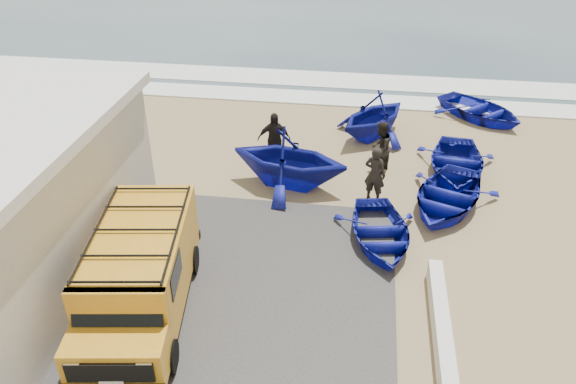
{
  "coord_description": "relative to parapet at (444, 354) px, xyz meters",
  "views": [
    {
      "loc": [
        2.87,
        -12.01,
        9.69
      ],
      "look_at": [
        0.84,
        1.75,
        1.2
      ],
      "focal_mm": 35.0,
      "sensor_mm": 36.0,
      "label": 1
    }
  ],
  "objects": [
    {
      "name": "ground",
      "position": [
        -5.0,
        3.0,
        -0.28
      ],
      "size": [
        160.0,
        160.0,
        0.0
      ],
      "primitive_type": "plane",
      "color": "#9D835B"
    },
    {
      "name": "slab",
      "position": [
        -7.0,
        1.0,
        -0.25
      ],
      "size": [
        12.0,
        10.0,
        0.05
      ],
      "primitive_type": "cube",
      "color": "#43403D",
      "rests_on": "ground"
    },
    {
      "name": "surf_line",
      "position": [
        -5.0,
        15.0,
        -0.25
      ],
      "size": [
        180.0,
        1.6,
        0.06
      ],
      "primitive_type": "cube",
      "color": "white",
      "rests_on": "ground"
    },
    {
      "name": "surf_wash",
      "position": [
        -5.0,
        17.5,
        -0.26
      ],
      "size": [
        180.0,
        2.2,
        0.04
      ],
      "primitive_type": "cube",
      "color": "white",
      "rests_on": "ground"
    },
    {
      "name": "parapet",
      "position": [
        0.0,
        0.0,
        0.0
      ],
      "size": [
        0.35,
        6.0,
        0.55
      ],
      "primitive_type": "cube",
      "color": "silver",
      "rests_on": "ground"
    },
    {
      "name": "van",
      "position": [
        -7.08,
        0.65,
        0.95
      ],
      "size": [
        2.83,
        5.54,
        2.27
      ],
      "rotation": [
        0.0,
        0.0,
        0.15
      ],
      "color": "orange",
      "rests_on": "ground"
    },
    {
      "name": "boat_near_left",
      "position": [
        -1.43,
        4.31,
        0.08
      ],
      "size": [
        3.02,
        3.82,
        0.71
      ],
      "primitive_type": "imported",
      "rotation": [
        0.0,
        0.0,
        0.18
      ],
      "color": "#141C9F",
      "rests_on": "ground"
    },
    {
      "name": "boat_near_right",
      "position": [
        0.63,
        6.52,
        0.13
      ],
      "size": [
        4.05,
        4.7,
        0.82
      ],
      "primitive_type": "imported",
      "rotation": [
        0.0,
        0.0,
        -0.37
      ],
      "color": "#141C9F",
      "rests_on": "ground"
    },
    {
      "name": "boat_mid_left",
      "position": [
        -4.47,
        7.16,
        0.76
      ],
      "size": [
        4.54,
        4.12,
        2.07
      ],
      "primitive_type": "imported",
      "rotation": [
        0.0,
        0.0,
        1.37
      ],
      "color": "#141C9F",
      "rests_on": "ground"
    },
    {
      "name": "boat_mid_right",
      "position": [
        1.15,
        8.79,
        0.13
      ],
      "size": [
        3.16,
        4.15,
        0.8
      ],
      "primitive_type": "imported",
      "rotation": [
        0.0,
        0.0,
        -0.1
      ],
      "color": "#141C9F",
      "rests_on": "ground"
    },
    {
      "name": "boat_far_left",
      "position": [
        -1.76,
        11.34,
        0.65
      ],
      "size": [
        4.53,
        4.63,
        1.85
      ],
      "primitive_type": "imported",
      "rotation": [
        0.0,
        0.0,
        -0.64
      ],
      "color": "#141C9F",
      "rests_on": "ground"
    },
    {
      "name": "boat_far_right",
      "position": [
        2.67,
        13.77,
        0.12
      ],
      "size": [
        4.65,
        4.66,
        0.8
      ],
      "primitive_type": "imported",
      "rotation": [
        0.0,
        0.0,
        0.77
      ],
      "color": "#141C9F",
      "rests_on": "ground"
    },
    {
      "name": "fisherman_front",
      "position": [
        -1.66,
        6.6,
        0.68
      ],
      "size": [
        0.81,
        0.67,
        1.91
      ],
      "primitive_type": "imported",
      "rotation": [
        0.0,
        0.0,
        2.78
      ],
      "color": "black",
      "rests_on": "ground"
    },
    {
      "name": "fisherman_middle",
      "position": [
        -1.5,
        8.53,
        0.67
      ],
      "size": [
        1.01,
        1.12,
        1.89
      ],
      "primitive_type": "imported",
      "rotation": [
        0.0,
        0.0,
        -1.96
      ],
      "color": "black",
      "rests_on": "ground"
    },
    {
      "name": "fisherman_back",
      "position": [
        -5.21,
        8.52,
        0.72
      ],
      "size": [
        1.24,
        0.7,
        2.0
      ],
      "primitive_type": "imported",
      "rotation": [
        0.0,
        0.0,
        0.19
      ],
      "color": "black",
      "rests_on": "ground"
    }
  ]
}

